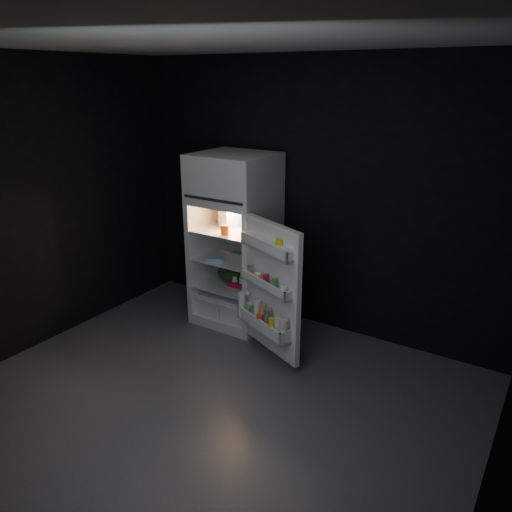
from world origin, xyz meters
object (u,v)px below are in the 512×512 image
Objects in this scene: egg_carton at (244,257)px; milk_jug at (229,216)px; refrigerator at (236,234)px; fridge_door at (270,291)px; yogurt_tray at (239,284)px.

milk_jug is at bearing 161.71° from egg_carton.
refrigerator reaches higher than fridge_door.
fridge_door reaches higher than milk_jug.
refrigerator is 1.46× the size of fridge_door.
refrigerator is 6.59× the size of egg_carton.
refrigerator is at bearing 136.29° from yogurt_tray.
refrigerator is at bearing 146.86° from egg_carton.
milk_jug is 0.72m from yogurt_tray.
refrigerator is 7.74× the size of yogurt_tray.
milk_jug is at bearing -159.91° from refrigerator.
refrigerator reaches higher than yogurt_tray.
refrigerator reaches higher than milk_jug.
refrigerator is 0.26m from egg_carton.
refrigerator reaches higher than egg_carton.
egg_carton is at bearing 142.33° from fridge_door.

